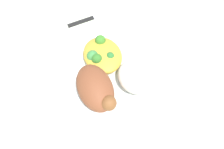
% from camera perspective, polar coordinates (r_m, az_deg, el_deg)
% --- Properties ---
extents(ground_plane, '(2.00, 2.00, 0.00)m').
position_cam_1_polar(ground_plane, '(0.55, 0.00, -1.50)').
color(ground_plane, silver).
extents(plate, '(0.29, 0.29, 0.02)m').
position_cam_1_polar(plate, '(0.54, 0.00, -1.01)').
color(plate, white).
rests_on(plate, ground_plane).
extents(roasted_chicken, '(0.13, 0.08, 0.06)m').
position_cam_1_polar(roasted_chicken, '(0.48, -4.22, -3.59)').
color(roasted_chicken, brown).
rests_on(roasted_chicken, plate).
extents(rice_pile, '(0.09, 0.09, 0.05)m').
position_cam_1_polar(rice_pile, '(0.51, 6.56, -0.37)').
color(rice_pile, white).
rests_on(rice_pile, plate).
extents(mac_cheese_with_broccoli, '(0.11, 0.09, 0.04)m').
position_cam_1_polar(mac_cheese_with_broccoli, '(0.55, -2.48, 5.30)').
color(mac_cheese_with_broccoli, gold).
rests_on(mac_cheese_with_broccoli, plate).
extents(fork, '(0.02, 0.14, 0.01)m').
position_cam_1_polar(fork, '(0.66, -4.99, 13.18)').
color(fork, silver).
rests_on(fork, ground_plane).
extents(knife, '(0.02, 0.19, 0.01)m').
position_cam_1_polar(knife, '(0.68, -4.93, 14.48)').
color(knife, black).
rests_on(knife, ground_plane).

